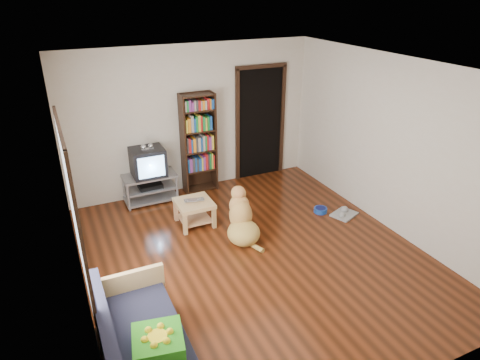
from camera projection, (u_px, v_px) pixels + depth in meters
name	position (u px, v px, depth m)	size (l,w,h in m)	color
ground	(254.00, 255.00, 6.03)	(5.00, 5.00, 0.00)	#58240F
ceiling	(258.00, 68.00, 4.94)	(5.00, 5.00, 0.00)	white
wall_back	(192.00, 120.00, 7.54)	(4.50, 4.50, 0.00)	beige
wall_front	(397.00, 284.00, 3.42)	(4.50, 4.50, 0.00)	beige
wall_left	(71.00, 206.00, 4.62)	(5.00, 5.00, 0.00)	beige
wall_right	(391.00, 145.00, 6.34)	(5.00, 5.00, 0.00)	beige
green_cushion	(158.00, 342.00, 3.92)	(0.46, 0.46, 0.15)	#35981C
laptop	(195.00, 202.00, 6.62)	(0.31, 0.20, 0.02)	silver
dog_bowl	(320.00, 210.00, 7.14)	(0.22, 0.22, 0.08)	#163D98
grey_rag	(344.00, 214.00, 7.06)	(0.40, 0.32, 0.03)	#959595
window	(74.00, 210.00, 4.13)	(0.03, 1.46, 1.70)	white
doorway	(260.00, 120.00, 8.12)	(1.03, 0.05, 2.19)	black
tv_stand	(150.00, 187.00, 7.42)	(0.90, 0.45, 0.50)	#99999E
crt_tv	(148.00, 161.00, 7.24)	(0.55, 0.52, 0.58)	black
bookshelf	(198.00, 138.00, 7.56)	(0.60, 0.30, 1.80)	black
sofa	(144.00, 357.00, 4.06)	(0.80, 1.80, 0.80)	tan
coffee_table	(194.00, 208.00, 6.70)	(0.55, 0.55, 0.40)	tan
dog	(242.00, 220.00, 6.35)	(0.58, 0.95, 0.78)	gold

